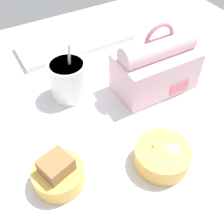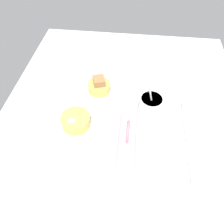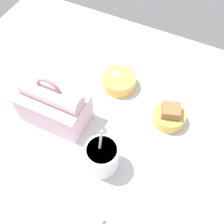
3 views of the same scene
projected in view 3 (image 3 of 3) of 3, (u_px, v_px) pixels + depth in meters
The scene contains 6 objects.
desk_surface at pixel (109, 134), 94.35cm from camera, with size 140.00×110.00×2.00cm.
keyboard at pixel (31, 213), 78.00cm from camera, with size 38.22×14.73×2.10cm.
lunch_bag at pixel (54, 105), 90.76cm from camera, with size 21.85×13.04×20.01cm.
soup_cup at pixel (102, 157), 82.63cm from camera, with size 9.98×9.98×17.38cm.
bento_bowl_sandwich at pixel (169, 116), 93.65cm from camera, with size 10.80×10.80×7.71cm.
bento_bowl_snacks at pixel (119, 81), 102.44cm from camera, with size 12.32×12.32×5.71cm.
Camera 3 is at (-20.95, 41.28, 83.54)cm, focal length 45.00 mm.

